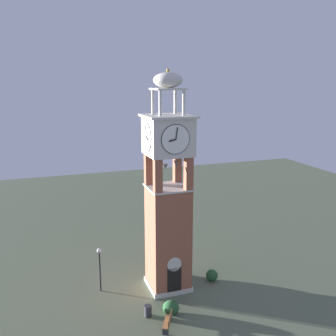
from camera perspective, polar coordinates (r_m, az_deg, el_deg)
name	(u,v)px	position (r m, az deg, el deg)	size (l,w,h in m)	color
ground	(168,286)	(31.62, 0.00, -17.18)	(80.00, 80.00, 0.00)	#5B664C
clock_tower	(168,203)	(28.79, 0.00, -5.20)	(3.49, 3.49, 16.68)	#93543D
park_bench	(168,321)	(26.92, 0.03, -21.91)	(1.14, 1.62, 0.95)	brown
lamp_post	(100,261)	(30.25, -10.18, -13.55)	(0.36, 0.36, 3.53)	black
trash_bin	(148,311)	(28.05, -3.01, -20.54)	(0.52, 0.52, 0.80)	#2D2D33
shrub_near_entry	(212,275)	(32.33, 6.57, -15.61)	(0.96, 0.96, 0.92)	#28562D
shrub_left_of_tower	(171,308)	(28.21, 0.44, -20.11)	(1.14, 1.14, 0.96)	#28562D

